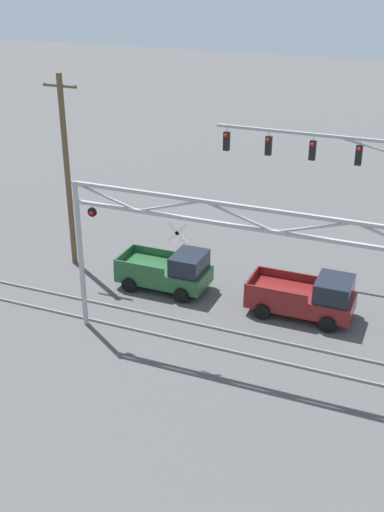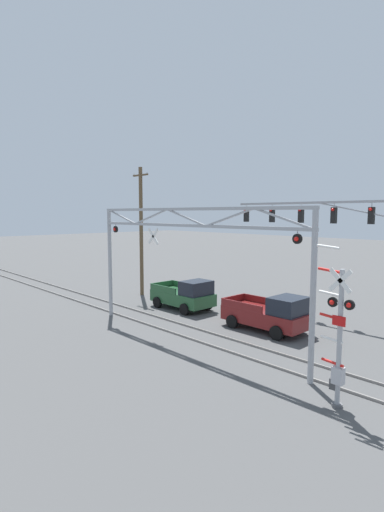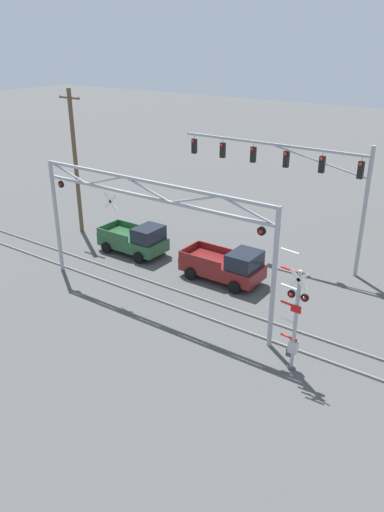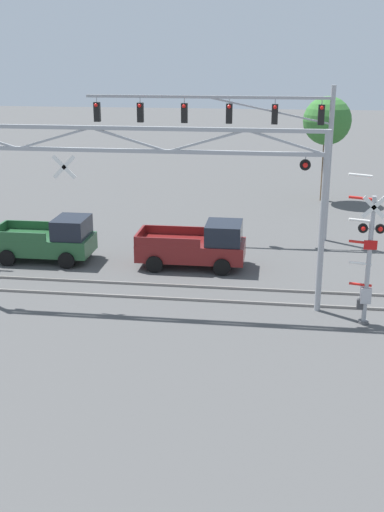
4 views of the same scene
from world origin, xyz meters
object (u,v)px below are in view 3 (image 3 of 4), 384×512
object	(u,v)px
traffic_signal_span	(304,174)
pickup_truck_following	(136,240)
crossing_gantry	(148,217)
utility_pole_left	(75,162)
crossing_signal_mast	(294,323)
pickup_truck_lead	(227,266)

from	to	relation	value
traffic_signal_span	pickup_truck_following	world-z (taller)	traffic_signal_span
crossing_gantry	traffic_signal_span	distance (m)	10.13
utility_pole_left	crossing_gantry	bearing A→B (deg)	-25.71
crossing_gantry	crossing_signal_mast	world-z (taller)	crossing_gantry
crossing_signal_mast	pickup_truck_lead	xyz separation A→B (m)	(-6.44, 5.34, -1.24)
pickup_truck_following	utility_pole_left	size ratio (longest dim) A/B	0.45
crossing_gantry	pickup_truck_lead	world-z (taller)	crossing_gantry
crossing_signal_mast	pickup_truck_lead	distance (m)	8.46
crossing_gantry	utility_pole_left	world-z (taller)	utility_pole_left
traffic_signal_span	utility_pole_left	bearing A→B (deg)	-163.91
crossing_signal_mast	traffic_signal_span	size ratio (longest dim) A/B	0.44
crossing_gantry	traffic_signal_span	size ratio (longest dim) A/B	1.16
crossing_signal_mast	pickup_truck_following	distance (m)	14.26
pickup_truck_lead	pickup_truck_following	distance (m)	6.72
pickup_truck_lead	utility_pole_left	world-z (taller)	utility_pole_left
crossing_gantry	pickup_truck_lead	xyz separation A→B (m)	(1.93, 4.36, -3.77)
crossing_signal_mast	pickup_truck_lead	bearing A→B (deg)	140.33
crossing_signal_mast	crossing_gantry	bearing A→B (deg)	173.29
crossing_gantry	pickup_truck_following	distance (m)	7.49
crossing_signal_mast	pickup_truck_lead	world-z (taller)	crossing_signal_mast
crossing_gantry	pickup_truck_lead	size ratio (longest dim) A/B	2.98
crossing_gantry	pickup_truck_following	size ratio (longest dim) A/B	3.19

